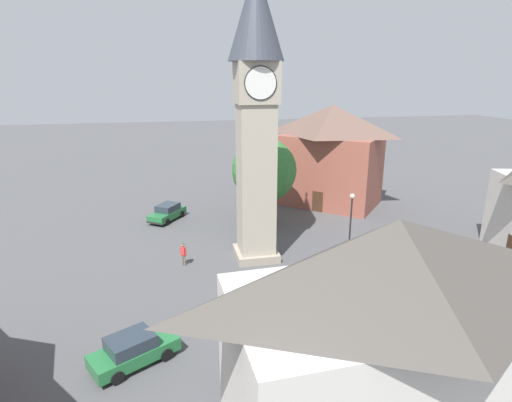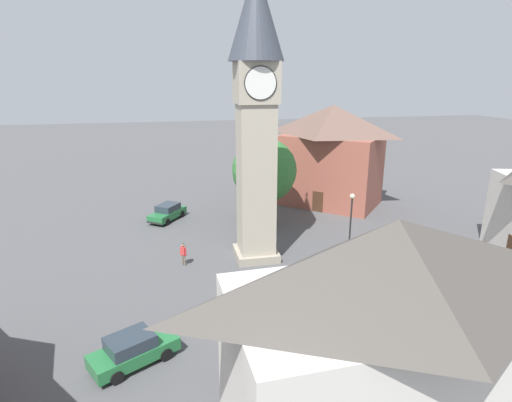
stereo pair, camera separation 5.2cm
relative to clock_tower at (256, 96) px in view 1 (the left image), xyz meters
name	(u,v)px [view 1 (the left image)]	position (x,y,z in m)	size (l,w,h in m)	color
ground_plane	(256,257)	(0.00, 0.00, -11.87)	(200.00, 200.00, 0.00)	#4C4C4F
clock_tower	(256,96)	(0.00, 0.00, 0.00)	(3.77, 3.77, 20.32)	gray
car_blue_kerb	(397,289)	(7.04, -8.06, -11.11)	(2.56, 4.40, 1.53)	silver
car_silver_kerb	(403,256)	(10.10, -3.67, -11.11)	(4.36, 2.40, 1.53)	#2D5BB7
car_red_corner	(134,350)	(-8.25, -10.73, -11.11)	(4.43, 3.46, 1.53)	#236B38
car_white_side	(167,212)	(-6.48, 10.04, -11.11)	(3.76, 4.35, 1.53)	#236B38
car_black_far	(269,309)	(-1.09, -8.61, -11.11)	(4.28, 2.12, 1.53)	white
pedestrian	(183,252)	(-5.43, -0.31, -10.86)	(0.45, 0.40, 1.69)	#706656
tree	(264,170)	(2.41, 7.70, -6.94)	(5.91, 5.91, 7.90)	brown
building_terrace_right	(331,155)	(10.59, 11.99, -6.57)	(12.23, 11.96, 10.39)	#995142
building_corner_back	(387,342)	(0.79, -17.54, -7.29)	(11.40, 6.52, 8.99)	beige
lamp_post	(351,217)	(6.55, -2.13, -8.41)	(0.36, 0.36, 5.21)	black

